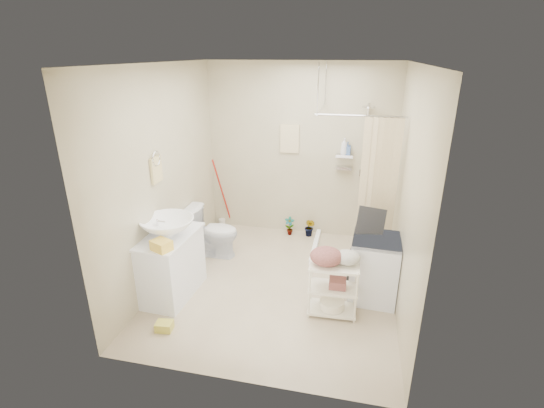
{
  "coord_description": "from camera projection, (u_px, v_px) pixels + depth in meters",
  "views": [
    {
      "loc": [
        0.85,
        -4.14,
        2.71
      ],
      "look_at": [
        -0.12,
        0.25,
        0.96
      ],
      "focal_mm": 26.0,
      "sensor_mm": 36.0,
      "label": 1
    }
  ],
  "objects": [
    {
      "name": "potted_plant_a",
      "position": [
        289.0,
        226.0,
        6.19
      ],
      "size": [
        0.16,
        0.12,
        0.3
      ],
      "primitive_type": "imported",
      "rotation": [
        0.0,
        0.0,
        0.08
      ],
      "color": "brown",
      "rests_on": "ground"
    },
    {
      "name": "wall_right",
      "position": [
        407.0,
        194.0,
        4.17
      ],
      "size": [
        0.04,
        3.2,
        2.6
      ],
      "primitive_type": "cube",
      "color": "#BCB292",
      "rests_on": "ground"
    },
    {
      "name": "tp_holder",
      "position": [
        173.0,
        220.0,
        4.98
      ],
      "size": [
        0.08,
        0.12,
        0.14
      ],
      "primitive_type": null,
      "color": "white",
      "rests_on": "wall_left"
    },
    {
      "name": "ironing_board",
      "position": [
        365.0,
        253.0,
        4.51
      ],
      "size": [
        0.32,
        0.13,
        1.11
      ],
      "primitive_type": null,
      "rotation": [
        0.0,
        0.0,
        0.12
      ],
      "color": "black",
      "rests_on": "ground"
    },
    {
      "name": "floor_basket",
      "position": [
        164.0,
        325.0,
        4.08
      ],
      "size": [
        0.26,
        0.21,
        0.13
      ],
      "primitive_type": "cube",
      "rotation": [
        0.0,
        0.0,
        0.11
      ],
      "color": "#D1C946",
      "rests_on": "ground"
    },
    {
      "name": "shampoo_bottle_b",
      "position": [
        348.0,
        148.0,
        5.66
      ],
      "size": [
        0.08,
        0.09,
        0.18
      ],
      "primitive_type": "imported",
      "rotation": [
        0.0,
        0.0,
        -0.02
      ],
      "color": "#3E5B93",
      "rests_on": "shower"
    },
    {
      "name": "wall_front",
      "position": [
        235.0,
        250.0,
        2.99
      ],
      "size": [
        2.8,
        0.04,
        2.6
      ],
      "primitive_type": "cube",
      "color": "#BCB292",
      "rests_on": "ground"
    },
    {
      "name": "washing_machine",
      "position": [
        374.0,
        268.0,
        4.52
      ],
      "size": [
        0.55,
        0.57,
        0.77
      ],
      "primitive_type": "cube",
      "rotation": [
        0.0,
        0.0,
        -0.05
      ],
      "color": "silver",
      "rests_on": "ground"
    },
    {
      "name": "floor",
      "position": [
        277.0,
        284.0,
        4.92
      ],
      "size": [
        3.2,
        3.2,
        0.0
      ],
      "primitive_type": "plane",
      "color": "#C0AF90",
      "rests_on": "ground"
    },
    {
      "name": "mop",
      "position": [
        221.0,
        193.0,
        6.37
      ],
      "size": [
        0.12,
        0.12,
        1.14
      ],
      "primitive_type": null,
      "rotation": [
        0.0,
        0.0,
        -0.16
      ],
      "color": "#A7160D",
      "rests_on": "ground"
    },
    {
      "name": "ceiling",
      "position": [
        279.0,
        63.0,
        3.98
      ],
      "size": [
        2.8,
        3.2,
        0.04
      ],
      "primitive_type": "cube",
      "color": "silver",
      "rests_on": "ground"
    },
    {
      "name": "shower",
      "position": [
        355.0,
        183.0,
        5.32
      ],
      "size": [
        1.1,
        1.1,
        2.1
      ],
      "primitive_type": null,
      "color": "white",
      "rests_on": "ground"
    },
    {
      "name": "hanging_towel",
      "position": [
        290.0,
        139.0,
        5.84
      ],
      "size": [
        0.28,
        0.03,
        0.42
      ],
      "primitive_type": "cube",
      "color": "beige",
      "rests_on": "wall_back"
    },
    {
      "name": "wall_back",
      "position": [
        300.0,
        152.0,
        5.9
      ],
      "size": [
        2.8,
        0.04,
        2.6
      ],
      "primitive_type": "cube",
      "color": "#BCB292",
      "rests_on": "ground"
    },
    {
      "name": "wall_left",
      "position": [
        164.0,
        177.0,
        4.73
      ],
      "size": [
        0.04,
        3.2,
        2.6
      ],
      "primitive_type": "cube",
      "color": "#BCB292",
      "rests_on": "ground"
    },
    {
      "name": "counter_basket",
      "position": [
        161.0,
        245.0,
        4.1
      ],
      "size": [
        0.25,
        0.22,
        0.11
      ],
      "primitive_type": "cube",
      "rotation": [
        0.0,
        0.0,
        -0.42
      ],
      "color": "yellow",
      "rests_on": "vanity"
    },
    {
      "name": "towel_ring",
      "position": [
        156.0,
        168.0,
        4.48
      ],
      "size": [
        0.04,
        0.22,
        0.34
      ],
      "primitive_type": null,
      "color": "#D8C37E",
      "rests_on": "wall_left"
    },
    {
      "name": "potted_plant_b",
      "position": [
        310.0,
        227.0,
        6.13
      ],
      "size": [
        0.21,
        0.2,
        0.3
      ],
      "primitive_type": "imported",
      "rotation": [
        0.0,
        0.0,
        -0.55
      ],
      "color": "brown",
      "rests_on": "ground"
    },
    {
      "name": "laundry_rack",
      "position": [
        333.0,
        284.0,
        4.25
      ],
      "size": [
        0.54,
        0.33,
        0.72
      ],
      "primitive_type": null,
      "rotation": [
        0.0,
        0.0,
        0.03
      ],
      "color": "white",
      "rests_on": "ground"
    },
    {
      "name": "vanity",
      "position": [
        172.0,
        265.0,
        4.58
      ],
      "size": [
        0.54,
        0.9,
        0.77
      ],
      "primitive_type": "cube",
      "rotation": [
        0.0,
        0.0,
        -0.05
      ],
      "color": "silver",
      "rests_on": "ground"
    },
    {
      "name": "shampoo_bottle_a",
      "position": [
        344.0,
        146.0,
        5.64
      ],
      "size": [
        0.12,
        0.12,
        0.24
      ],
      "primitive_type": "imported",
      "rotation": [
        0.0,
        0.0,
        0.4
      ],
      "color": "silver",
      "rests_on": "shower"
    },
    {
      "name": "sink",
      "position": [
        167.0,
        227.0,
        4.41
      ],
      "size": [
        0.72,
        0.72,
        0.21
      ],
      "primitive_type": "imported",
      "rotation": [
        0.0,
        0.0,
        -0.22
      ],
      "color": "white",
      "rests_on": "vanity"
    },
    {
      "name": "toilet",
      "position": [
        213.0,
        231.0,
        5.51
      ],
      "size": [
        0.7,
        0.4,
        0.72
      ],
      "primitive_type": "imported",
      "rotation": [
        0.0,
        0.0,
        1.57
      ],
      "color": "silver",
      "rests_on": "ground"
    }
  ]
}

